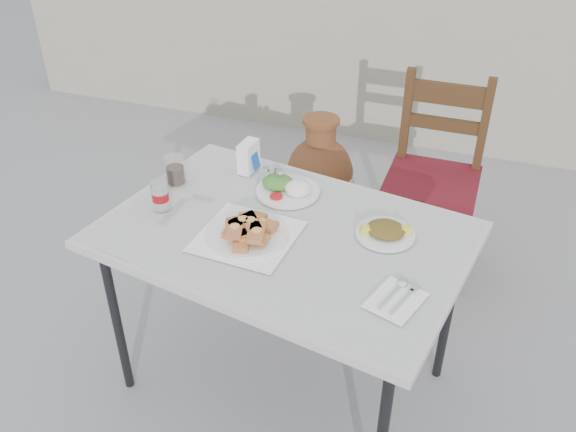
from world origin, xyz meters
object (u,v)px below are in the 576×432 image
(salad_rice_plate, at_px, (287,187))
(chair, at_px, (434,176))
(condiment_caddy, at_px, (275,179))
(terracotta_urn, at_px, (319,178))
(cafe_table, at_px, (284,243))
(napkin_holder, at_px, (249,156))
(salad_chopped_plate, at_px, (386,231))
(cola_glass, at_px, (175,171))
(soda_can, at_px, (160,195))
(pide_plate, at_px, (247,229))

(salad_rice_plate, distance_m, chair, 1.00)
(condiment_caddy, relative_size, terracotta_urn, 0.20)
(cafe_table, distance_m, chair, 1.17)
(condiment_caddy, bearing_deg, cafe_table, -63.74)
(napkin_holder, distance_m, condiment_caddy, 0.17)
(salad_chopped_plate, relative_size, cola_glass, 1.86)
(salad_chopped_plate, height_order, cola_glass, cola_glass)
(soda_can, bearing_deg, cola_glass, 102.05)
(salad_chopped_plate, bearing_deg, pide_plate, -159.72)
(condiment_caddy, bearing_deg, napkin_holder, 152.33)
(napkin_holder, distance_m, terracotta_urn, 1.00)
(cola_glass, distance_m, condiment_caddy, 0.41)
(soda_can, height_order, condiment_caddy, soda_can)
(soda_can, height_order, terracotta_urn, soda_can)
(cafe_table, bearing_deg, soda_can, -178.43)
(pide_plate, distance_m, condiment_caddy, 0.38)
(condiment_caddy, relative_size, chair, 0.14)
(salad_rice_plate, bearing_deg, condiment_caddy, 149.00)
(pide_plate, relative_size, salad_rice_plate, 1.39)
(cola_glass, distance_m, chair, 1.36)
(pide_plate, xyz_separation_m, soda_can, (-0.39, 0.06, 0.03))
(chair, bearing_deg, terracotta_urn, 168.38)
(terracotta_urn, bearing_deg, cafe_table, -79.75)
(soda_can, xyz_separation_m, cola_glass, (-0.04, 0.20, -0.01))
(cola_glass, relative_size, condiment_caddy, 0.83)
(condiment_caddy, height_order, terracotta_urn, condiment_caddy)
(napkin_holder, height_order, condiment_caddy, napkin_holder)
(cafe_table, xyz_separation_m, pide_plate, (-0.11, -0.08, 0.09))
(cola_glass, distance_m, terracotta_urn, 1.20)
(soda_can, xyz_separation_m, chair, (0.93, 1.09, -0.33))
(cafe_table, relative_size, pide_plate, 4.02)
(soda_can, bearing_deg, condiment_caddy, 41.60)
(salad_chopped_plate, xyz_separation_m, napkin_holder, (-0.65, 0.28, 0.05))
(pide_plate, height_order, salad_rice_plate, pide_plate)
(cafe_table, bearing_deg, terracotta_urn, 100.25)
(salad_rice_plate, relative_size, condiment_caddy, 1.83)
(cafe_table, relative_size, chair, 1.41)
(salad_rice_plate, bearing_deg, chair, 57.99)
(salad_chopped_plate, distance_m, chair, 1.02)
(salad_chopped_plate, bearing_deg, condiment_caddy, 158.12)
(cola_glass, bearing_deg, chair, 42.35)
(soda_can, bearing_deg, chair, 49.38)
(pide_plate, height_order, cola_glass, cola_glass)
(cafe_table, xyz_separation_m, napkin_holder, (-0.30, 0.38, 0.12))
(pide_plate, height_order, napkin_holder, napkin_holder)
(salad_rice_plate, xyz_separation_m, condiment_caddy, (-0.07, 0.04, 0.00))
(condiment_caddy, bearing_deg, soda_can, -138.40)
(terracotta_urn, bearing_deg, salad_rice_plate, -81.62)
(salad_rice_plate, bearing_deg, salad_chopped_plate, -20.31)
(cafe_table, height_order, soda_can, soda_can)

